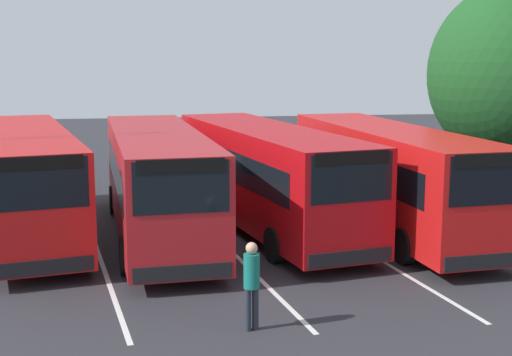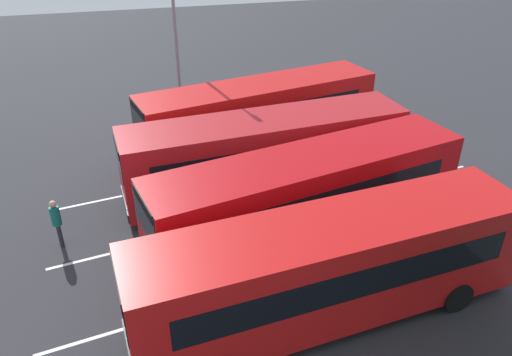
% 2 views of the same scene
% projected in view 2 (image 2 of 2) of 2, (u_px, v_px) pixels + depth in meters
% --- Properties ---
extents(ground_plane, '(79.67, 79.67, 0.00)m').
position_uv_depth(ground_plane, '(287.00, 210.00, 19.07)').
color(ground_plane, '#2B2B30').
extents(bus_far_left, '(11.34, 4.72, 3.15)m').
position_uv_depth(bus_far_left, '(258.00, 114.00, 22.85)').
color(bus_far_left, red).
rests_on(bus_far_left, ground).
extents(bus_center_left, '(11.25, 3.33, 3.15)m').
position_uv_depth(bus_center_left, '(265.00, 152.00, 19.45)').
color(bus_center_left, '#AD191E').
rests_on(bus_center_left, ground).
extents(bus_center_right, '(11.35, 4.68, 3.15)m').
position_uv_depth(bus_center_right, '(307.00, 194.00, 16.76)').
color(bus_center_right, '#B70C11').
rests_on(bus_center_right, ground).
extents(bus_far_right, '(11.28, 3.55, 3.15)m').
position_uv_depth(bus_far_right, '(330.00, 267.00, 13.52)').
color(bus_far_right, red).
rests_on(bus_far_right, ground).
extents(pedestrian, '(0.40, 0.40, 1.79)m').
position_uv_depth(pedestrian, '(56.00, 220.00, 16.65)').
color(pedestrian, '#232833').
rests_on(pedestrian, ground).
extents(street_lamp, '(0.84, 2.64, 8.35)m').
position_uv_depth(street_lamp, '(177.00, 27.00, 24.41)').
color(street_lamp, gray).
rests_on(street_lamp, ground).
extents(lane_stripe_outer_left, '(17.22, 2.72, 0.01)m').
position_uv_depth(lane_stripe_outer_left, '(262.00, 167.00, 22.07)').
color(lane_stripe_outer_left, silver).
rests_on(lane_stripe_outer_left, ground).
extents(lane_stripe_inner_left, '(17.22, 2.72, 0.01)m').
position_uv_depth(lane_stripe_inner_left, '(287.00, 210.00, 19.07)').
color(lane_stripe_inner_left, silver).
rests_on(lane_stripe_inner_left, ground).
extents(lane_stripe_inner_right, '(17.22, 2.72, 0.01)m').
position_uv_depth(lane_stripe_inner_right, '(322.00, 269.00, 16.07)').
color(lane_stripe_inner_right, silver).
rests_on(lane_stripe_inner_right, ground).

